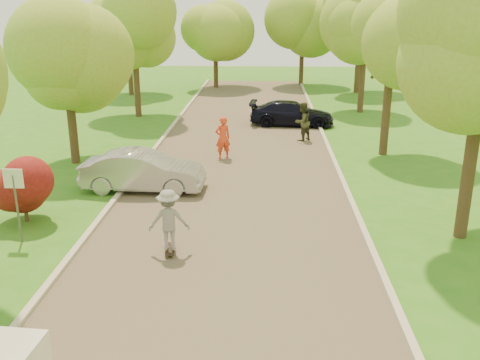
% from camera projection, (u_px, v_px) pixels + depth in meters
% --- Properties ---
extents(ground, '(100.00, 100.00, 0.00)m').
position_uv_depth(ground, '(210.00, 328.00, 11.15)').
color(ground, '#2D6F1A').
rests_on(ground, ground).
extents(road, '(8.00, 60.00, 0.01)m').
position_uv_depth(road, '(233.00, 197.00, 18.74)').
color(road, '#4C4438').
rests_on(road, ground).
extents(curb_left, '(0.18, 60.00, 0.12)m').
position_uv_depth(curb_left, '(119.00, 194.00, 18.91)').
color(curb_left, '#B2AD9E').
rests_on(curb_left, ground).
extents(curb_right, '(0.18, 60.00, 0.12)m').
position_uv_depth(curb_right, '(350.00, 198.00, 18.54)').
color(curb_right, '#B2AD9E').
rests_on(curb_right, ground).
extents(street_sign, '(0.55, 0.06, 2.17)m').
position_uv_depth(street_sign, '(15.00, 190.00, 14.73)').
color(street_sign, '#59595E').
rests_on(street_sign, ground).
extents(red_shrub, '(1.70, 1.70, 1.95)m').
position_uv_depth(red_shrub, '(23.00, 188.00, 16.32)').
color(red_shrub, '#382619').
rests_on(red_shrub, ground).
extents(tree_l_midb, '(4.30, 4.20, 6.62)m').
position_uv_depth(tree_l_midb, '(70.00, 53.00, 21.42)').
color(tree_l_midb, '#382619').
rests_on(tree_l_midb, ground).
extents(tree_l_far, '(4.92, 4.80, 7.79)m').
position_uv_depth(tree_l_far, '(137.00, 22.00, 30.61)').
color(tree_l_far, '#382619').
rests_on(tree_l_far, ground).
extents(tree_r_midb, '(4.51, 4.40, 7.01)m').
position_uv_depth(tree_r_midb, '(397.00, 43.00, 22.60)').
color(tree_r_midb, '#382619').
rests_on(tree_r_midb, ground).
extents(tree_r_far, '(5.33, 5.20, 8.34)m').
position_uv_depth(tree_r_far, '(371.00, 15.00, 31.76)').
color(tree_r_far, '#382619').
rests_on(tree_r_far, ground).
extents(tree_bg_a, '(5.12, 5.00, 7.72)m').
position_uv_depth(tree_bg_a, '(130.00, 21.00, 38.36)').
color(tree_bg_a, '#382619').
rests_on(tree_bg_a, ground).
extents(tree_bg_b, '(5.12, 5.00, 7.95)m').
position_uv_depth(tree_bg_b, '(364.00, 17.00, 39.40)').
color(tree_bg_b, '#382619').
rests_on(tree_bg_b, ground).
extents(tree_bg_c, '(4.92, 4.80, 7.33)m').
position_uv_depth(tree_bg_c, '(218.00, 23.00, 41.97)').
color(tree_bg_c, '#382619').
rests_on(tree_bg_c, ground).
extents(tree_bg_d, '(5.12, 5.00, 7.72)m').
position_uv_depth(tree_bg_d, '(306.00, 19.00, 43.45)').
color(tree_bg_d, '#382619').
rests_on(tree_bg_d, ground).
extents(silver_sedan, '(4.45, 1.65, 1.45)m').
position_uv_depth(silver_sedan, '(143.00, 171.00, 19.23)').
color(silver_sedan, '#9E9EA2').
rests_on(silver_sedan, ground).
extents(dark_sedan, '(4.77, 2.23, 1.35)m').
position_uv_depth(dark_sedan, '(292.00, 113.00, 29.72)').
color(dark_sedan, black).
rests_on(dark_sedan, ground).
extents(longboard, '(0.36, 0.90, 0.10)m').
position_uv_depth(longboard, '(170.00, 249.00, 14.54)').
color(longboard, black).
rests_on(longboard, ground).
extents(skateboarder, '(1.17, 0.77, 1.70)m').
position_uv_depth(skateboarder, '(169.00, 220.00, 14.27)').
color(skateboarder, gray).
rests_on(skateboarder, longboard).
extents(person_striped, '(0.81, 0.69, 1.87)m').
position_uv_depth(person_striped, '(223.00, 138.00, 23.17)').
color(person_striped, red).
rests_on(person_striped, ground).
extents(person_olive, '(1.17, 1.16, 1.90)m').
position_uv_depth(person_olive, '(302.00, 122.00, 26.23)').
color(person_olive, '#353721').
rests_on(person_olive, ground).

